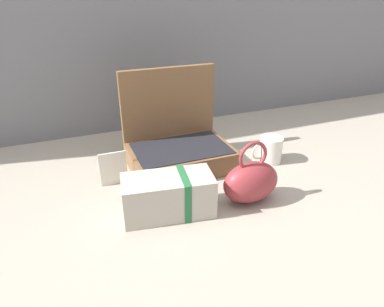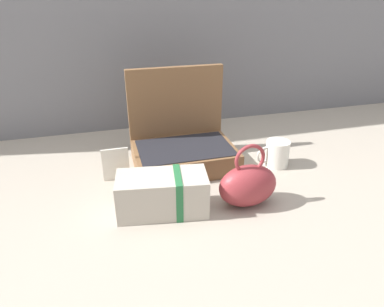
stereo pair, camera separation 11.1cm
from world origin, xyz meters
The scene contains 6 objects.
ground_plane centered at (0.00, 0.00, 0.00)m, with size 6.00×6.00×0.00m, color #9E9384.
open_suitcase centered at (0.01, 0.14, 0.08)m, with size 0.37×0.27×0.35m.
teal_pouch_handbag centered at (0.14, -0.18, 0.07)m, with size 0.19×0.11×0.21m.
cream_toiletry_bag centered at (-0.12, -0.15, 0.06)m, with size 0.28×0.16×0.13m.
coffee_mug centered at (0.35, 0.03, 0.05)m, with size 0.13×0.09×0.10m.
info_card_left centered at (-0.24, 0.08, 0.06)m, with size 0.09×0.01×0.12m, color silver.
Camera 1 is at (-0.36, -0.95, 0.61)m, focal length 31.75 mm.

